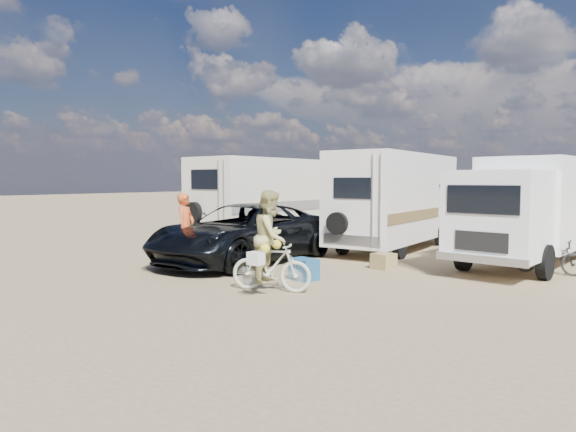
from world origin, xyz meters
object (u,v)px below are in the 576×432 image
Objects in this scene: rv_left at (276,200)px; rider_woman at (271,245)px; bike_woman at (271,266)px; rider_man at (186,234)px; cooler at (304,269)px; box_truck at (531,212)px; crate at (384,261)px; bike_parked at (549,257)px; dark_suv at (243,233)px; bike_man at (186,250)px; rv_main at (395,202)px.

rv_left is 3.77× the size of rider_woman.
bike_woman is 0.97× the size of rider_man.
cooler is at bearing -102.38° from rider_man.
box_truck is at bearing 67.77° from cooler.
crate is at bearing 83.82° from cooler.
bike_parked is (4.17, 5.53, -0.09)m from bike_woman.
box_truck reaches higher than bike_parked.
crate is (6.25, -3.52, -1.32)m from rv_left.
dark_suv is 1.69m from bike_man.
box_truck is 3.95× the size of bike_woman.
crate is (4.20, 2.88, -0.68)m from rider_man.
rv_main is 7.12m from bike_man.
rv_main reaches higher than rv_left.
cooler is at bearing -102.38° from bike_man.
dark_suv is 3.85m from rider_woman.
crate is (3.60, 1.34, -0.60)m from dark_suv.
rider_woman is at bearing -112.18° from box_truck.
bike_man is 5.10m from crate.
bike_man is at bearing -135.30° from box_truck.
bike_parked is (7.13, 3.06, -0.38)m from dark_suv.
bike_woman is 3.87m from crate.
bike_man is 0.90× the size of rider_woman.
cooler is at bearing -119.09° from box_truck.
dark_suv is at bearing -41.32° from rider_man.
rv_main is at bearing -43.93° from rider_man.
rider_man is 1.10× the size of bike_parked.
bike_man is 8.99m from bike_parked.
rv_main is at bearing 110.90° from crate.
bike_parked is at bearing -55.20° from box_truck.
bike_parked is at bearing 26.00° from crate.
bike_woman is (-3.49, -6.73, -0.92)m from box_truck.
box_truck is (4.20, -0.64, -0.12)m from rv_main.
box_truck reaches higher than rider_woman.
dark_suv is 7.76m from bike_parked.
bike_man reaches higher than crate.
rv_left is 1.23× the size of dark_suv.
rv_left reaches higher than bike_parked.
rv_main is at bearing -13.41° from bike_woman.
cooler is (-0.16, 1.39, -0.70)m from rider_woman.
rv_left is 4.05× the size of rider_man.
rv_left reaches higher than dark_suv.
box_truck is 7.59m from rider_woman.
rider_man is (0.00, 0.00, 0.43)m from bike_man.
box_truck is 3.82× the size of rider_man.
bike_woman is 2.80× the size of cooler.
rv_left is at bearing -178.54° from box_truck.
crate is at bearing -72.23° from rv_main.
bike_parked is at bearing -79.35° from rider_man.
crate is at bearing -129.03° from box_truck.
dark_suv is 3.62× the size of bike_parked.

